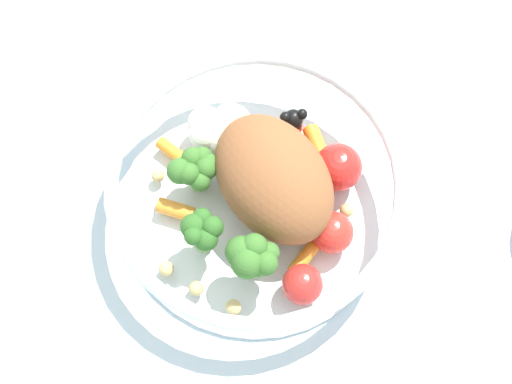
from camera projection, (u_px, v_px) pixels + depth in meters
The scene contains 2 objects.
ground_plane at pixel (272, 230), 0.53m from camera, with size 2.40×2.40×0.00m, color silver.
food_container at pixel (260, 186), 0.51m from camera, with size 0.20×0.20×0.07m.
Camera 1 is at (-0.06, 0.17, 0.50)m, focal length 52.49 mm.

